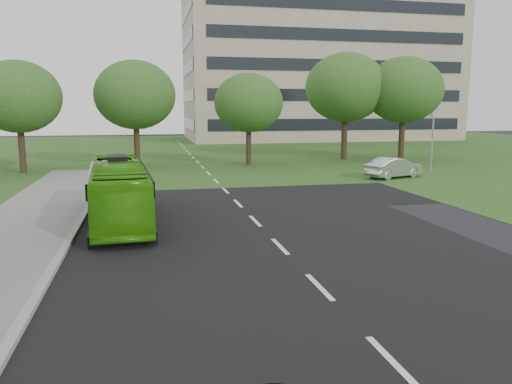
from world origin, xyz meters
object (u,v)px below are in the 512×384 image
(tree_park_a, at_px, (18,97))
(bus, at_px, (119,192))
(office_building, at_px, (317,58))
(tree_park_d, at_px, (346,88))
(camera_pole, at_px, (433,135))
(sedan, at_px, (394,168))
(tree_park_c, at_px, (249,103))
(tree_park_b, at_px, (135,95))
(tree_park_e, at_px, (404,90))

(tree_park_a, bearing_deg, bus, -66.96)
(office_building, relative_size, tree_park_d, 4.15)
(camera_pole, bearing_deg, sedan, -178.03)
(office_building, height_order, tree_park_c, office_building)
(tree_park_b, distance_m, camera_pole, 23.18)
(office_building, bearing_deg, tree_park_b, -128.58)
(tree_park_e, distance_m, camera_pole, 10.17)
(bus, distance_m, camera_pole, 24.58)
(tree_park_e, bearing_deg, tree_park_d, 164.83)
(tree_park_d, relative_size, bus, 1.07)
(tree_park_a, bearing_deg, tree_park_d, 9.03)
(tree_park_d, distance_m, camera_pole, 11.49)
(tree_park_b, bearing_deg, tree_park_c, -7.08)
(tree_park_b, relative_size, bus, 0.94)
(office_building, bearing_deg, tree_park_e, -95.74)
(tree_park_e, xyz_separation_m, sedan, (-6.53, -11.10, -5.61))
(office_building, distance_m, tree_park_d, 34.10)
(tree_park_a, xyz_separation_m, tree_park_c, (17.19, 1.68, -0.36))
(tree_park_e, height_order, sedan, tree_park_e)
(tree_park_a, xyz_separation_m, tree_park_b, (8.11, 2.81, 0.25))
(tree_park_d, bearing_deg, tree_park_e, -15.17)
(tree_park_b, height_order, bus, tree_park_b)
(tree_park_e, bearing_deg, office_building, 84.26)
(tree_park_c, distance_m, tree_park_e, 14.67)
(tree_park_e, xyz_separation_m, bus, (-24.06, -21.01, -5.06))
(sedan, height_order, camera_pole, camera_pole)
(tree_park_b, relative_size, tree_park_d, 0.88)
(tree_park_d, height_order, bus, tree_park_d)
(tree_park_c, height_order, tree_park_e, tree_park_e)
(bus, relative_size, camera_pole, 2.08)
(tree_park_a, height_order, bus, tree_park_a)
(tree_park_c, xyz_separation_m, bus, (-9.48, -19.81, -3.86))
(office_building, bearing_deg, tree_park_c, -117.15)
(sedan, bearing_deg, tree_park_c, 17.72)
(tree_park_d, relative_size, sedan, 2.27)
(sedan, bearing_deg, tree_park_d, -28.14)
(tree_park_c, distance_m, tree_park_d, 9.97)
(bus, bearing_deg, sedan, 25.37)
(tree_park_c, xyz_separation_m, camera_pole, (12.02, -8.00, -2.32))
(camera_pole, bearing_deg, tree_park_d, 79.70)
(tree_park_d, xyz_separation_m, sedan, (-1.48, -12.47, -5.84))
(tree_park_d, bearing_deg, tree_park_b, -175.58)
(office_building, xyz_separation_m, tree_park_e, (-3.40, -33.86, -6.19))
(tree_park_b, bearing_deg, camera_pole, -23.39)
(tree_park_d, xyz_separation_m, bus, (-19.01, -22.38, -5.29))
(tree_park_c, distance_m, bus, 22.30)
(tree_park_b, xyz_separation_m, camera_pole, (21.10, -9.13, -2.94))
(tree_park_b, distance_m, tree_park_e, 23.67)
(tree_park_e, relative_size, sedan, 2.18)
(tree_park_a, distance_m, bus, 20.15)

